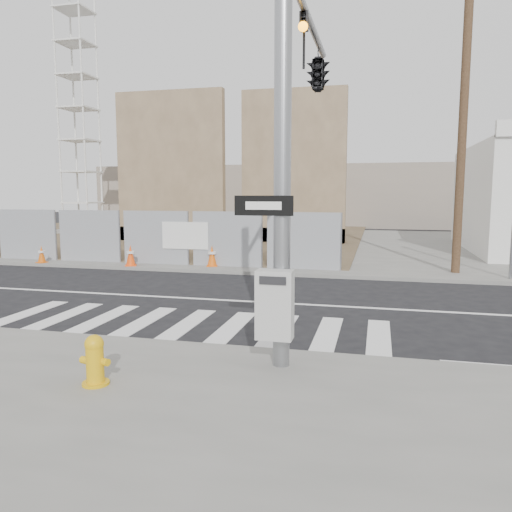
% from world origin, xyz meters
% --- Properties ---
extents(ground, '(100.00, 100.00, 0.00)m').
position_xyz_m(ground, '(0.00, 0.00, 0.00)').
color(ground, black).
rests_on(ground, ground).
extents(sidewalk_far, '(50.00, 20.00, 0.12)m').
position_xyz_m(sidewalk_far, '(0.00, 14.00, 0.06)').
color(sidewalk_far, slate).
rests_on(sidewalk_far, ground).
extents(signal_pole, '(0.96, 5.87, 7.00)m').
position_xyz_m(signal_pole, '(2.49, -2.05, 4.78)').
color(signal_pole, gray).
rests_on(signal_pole, sidewalk_near).
extents(chain_link_fence, '(24.60, 0.04, 2.00)m').
position_xyz_m(chain_link_fence, '(-10.00, 5.00, 1.12)').
color(chain_link_fence, gray).
rests_on(chain_link_fence, sidewalk_far).
extents(concrete_wall_left, '(6.00, 1.30, 8.00)m').
position_xyz_m(concrete_wall_left, '(-7.00, 13.08, 3.38)').
color(concrete_wall_left, brown).
rests_on(concrete_wall_left, sidewalk_far).
extents(concrete_wall_right, '(5.50, 1.30, 8.00)m').
position_xyz_m(concrete_wall_right, '(-0.50, 14.08, 3.38)').
color(concrete_wall_right, brown).
rests_on(concrete_wall_right, sidewalk_far).
extents(crane_tower, '(2.60, 2.60, 18.15)m').
position_xyz_m(crane_tower, '(-15.00, 17.00, 9.02)').
color(crane_tower, slate).
rests_on(crane_tower, sidewalk_far).
extents(utility_pole_right, '(1.60, 0.28, 10.00)m').
position_xyz_m(utility_pole_right, '(6.50, 5.50, 5.20)').
color(utility_pole_right, brown).
rests_on(utility_pole_right, sidewalk_far).
extents(fire_hydrant, '(0.47, 0.47, 0.72)m').
position_xyz_m(fire_hydrant, '(0.11, -6.22, 0.48)').
color(fire_hydrant, '#DBA40C').
rests_on(fire_hydrant, sidewalk_near).
extents(traffic_cone_b, '(0.41, 0.41, 0.66)m').
position_xyz_m(traffic_cone_b, '(-8.61, 4.22, 0.44)').
color(traffic_cone_b, '#DC590B').
rests_on(traffic_cone_b, sidewalk_far).
extents(traffic_cone_c, '(0.53, 0.53, 0.78)m').
position_xyz_m(traffic_cone_c, '(-4.90, 4.31, 0.50)').
color(traffic_cone_c, '#F5470C').
rests_on(traffic_cone_c, sidewalk_far).
extents(traffic_cone_d, '(0.49, 0.49, 0.77)m').
position_xyz_m(traffic_cone_d, '(-1.95, 4.92, 0.49)').
color(traffic_cone_d, '#E2580B').
rests_on(traffic_cone_d, sidewalk_far).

